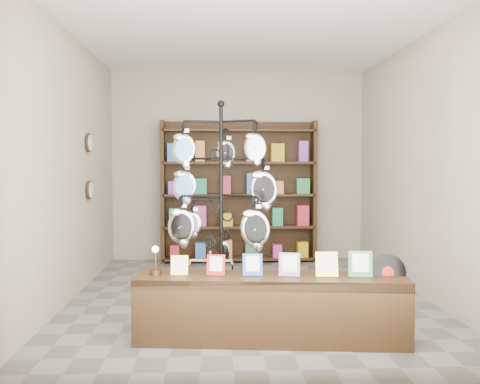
# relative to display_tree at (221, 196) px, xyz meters

# --- Properties ---
(ground) EXTENTS (5.00, 5.00, 0.00)m
(ground) POSITION_rel_display_tree_xyz_m (0.32, 1.00, -1.23)
(ground) COLOR slate
(ground) RESTS_ON ground
(room_envelope) EXTENTS (5.00, 5.00, 5.00)m
(room_envelope) POSITION_rel_display_tree_xyz_m (0.32, 1.00, 0.62)
(room_envelope) COLOR #AFA08D
(room_envelope) RESTS_ON ground
(display_tree) EXTENTS (1.10, 1.03, 2.13)m
(display_tree) POSITION_rel_display_tree_xyz_m (0.00, 0.00, 0.00)
(display_tree) COLOR black
(display_tree) RESTS_ON ground
(front_shelf) EXTENTS (2.36, 0.71, 0.82)m
(front_shelf) POSITION_rel_display_tree_xyz_m (0.42, -0.54, -0.94)
(front_shelf) COLOR black
(front_shelf) RESTS_ON ground
(back_shelving) EXTENTS (2.42, 0.36, 2.20)m
(back_shelving) POSITION_rel_display_tree_xyz_m (0.32, 3.29, -0.20)
(back_shelving) COLOR black
(back_shelving) RESTS_ON ground
(wall_clocks) EXTENTS (0.03, 0.24, 0.84)m
(wall_clocks) POSITION_rel_display_tree_xyz_m (-1.65, 1.80, 0.27)
(wall_clocks) COLOR black
(wall_clocks) RESTS_ON ground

